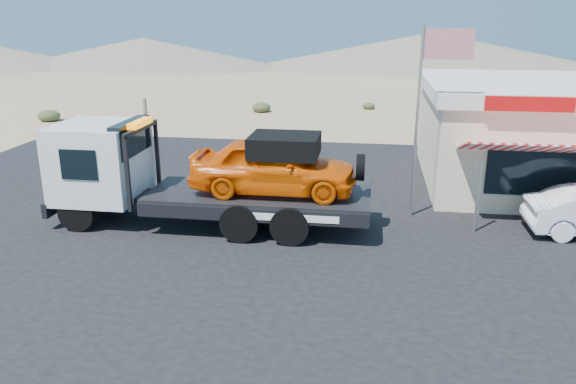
# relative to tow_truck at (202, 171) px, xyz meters

# --- Properties ---
(ground) EXTENTS (120.00, 120.00, 0.00)m
(ground) POSITION_rel_tow_truck_xyz_m (1.73, -2.76, -1.72)
(ground) COLOR #9A7B58
(ground) RESTS_ON ground
(asphalt_lot) EXTENTS (32.00, 24.00, 0.02)m
(asphalt_lot) POSITION_rel_tow_truck_xyz_m (3.73, 0.24, -1.71)
(asphalt_lot) COLOR black
(asphalt_lot) RESTS_ON ground
(tow_truck) EXTENTS (9.57, 2.84, 3.20)m
(tow_truck) POSITION_rel_tow_truck_xyz_m (0.00, 0.00, 0.00)
(tow_truck) COLOR black
(tow_truck) RESTS_ON asphalt_lot
(jerky_store) EXTENTS (10.40, 9.97, 3.90)m
(jerky_store) POSITION_rel_tow_truck_xyz_m (12.23, 6.21, 0.27)
(jerky_store) COLOR beige
(jerky_store) RESTS_ON asphalt_lot
(flagpole) EXTENTS (1.55, 0.10, 6.00)m
(flagpole) POSITION_rel_tow_truck_xyz_m (6.66, 1.74, 2.04)
(flagpole) COLOR #99999E
(flagpole) RESTS_ON asphalt_lot
(distant_hills) EXTENTS (126.00, 48.00, 4.20)m
(distant_hills) POSITION_rel_tow_truck_xyz_m (-8.05, 52.38, 0.17)
(distant_hills) COLOR #726B59
(distant_hills) RESTS_ON ground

